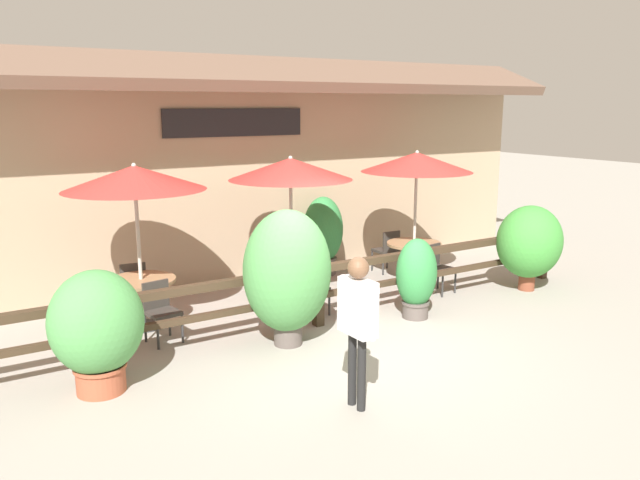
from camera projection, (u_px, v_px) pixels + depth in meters
The scene contains 21 objects.
ground_plane at pixel (357, 347), 8.71m from camera, with size 60.00×60.00×0.00m, color gray.
building_facade at pixel (233, 168), 11.67m from camera, with size 14.28×1.49×4.23m.
patio_railing at pixel (318, 282), 9.44m from camera, with size 10.40×0.14×0.95m.
patio_umbrella_near at pixel (134, 178), 9.03m from camera, with size 2.07×2.07×2.50m.
dining_table_near at pixel (141, 289), 9.38m from camera, with size 1.03×1.03×0.76m.
chair_near_streetside at pixel (161, 308), 8.84m from camera, with size 0.49×0.49×0.87m.
chair_near_wallside at pixel (133, 284), 10.03m from camera, with size 0.47×0.47×0.87m.
patio_umbrella_middle at pixel (291, 169), 10.29m from camera, with size 2.07×2.07×2.50m.
dining_table_middle at pixel (292, 267), 10.65m from camera, with size 1.03×1.03×0.76m.
chair_middle_streetside at pixel (310, 284), 10.02m from camera, with size 0.46×0.46×0.87m.
chair_middle_wallside at pixel (272, 264), 11.29m from camera, with size 0.51×0.51×0.87m.
patio_umbrella_far at pixel (417, 162), 11.50m from camera, with size 2.07×2.07×2.50m.
dining_table_far at pixel (414, 250), 11.85m from camera, with size 1.03×1.03×0.76m.
chair_far_streetside at pixel (438, 266), 11.18m from camera, with size 0.49×0.49×0.87m.
chair_far_wallside at pixel (387, 249), 12.51m from camera, with size 0.43×0.43×0.87m.
potted_plant_corner_fern at pixel (97, 327), 7.21m from camera, with size 1.08×0.98×1.48m.
potted_plant_small_flowering at pixel (416, 277), 9.79m from camera, with size 0.67×0.60×1.29m.
potted_plant_broad_leaf at pixel (529, 242), 11.24m from camera, with size 1.23×1.11×1.56m.
potted_plant_entrance_palm at pixel (287, 272), 8.61m from camera, with size 1.25×1.13×1.93m.
potted_plant_tall_tropical at pixel (323, 234), 12.33m from camera, with size 0.82×0.73×1.56m.
pedestrian at pixel (358, 313), 6.76m from camera, with size 0.24×0.61×1.73m.
Camera 1 is at (-4.74, -6.71, 3.32)m, focal length 35.00 mm.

